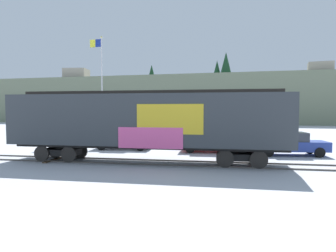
{
  "coord_description": "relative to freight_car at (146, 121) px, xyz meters",
  "views": [
    {
      "loc": [
        5.1,
        -16.11,
        3.01
      ],
      "look_at": [
        0.87,
        1.53,
        2.03
      ],
      "focal_mm": 31.81,
      "sensor_mm": 36.0,
      "label": 1
    }
  ],
  "objects": [
    {
      "name": "hillside",
      "position": [
        0.09,
        59.67,
        2.95
      ],
      "size": [
        158.36,
        28.3,
        15.5
      ],
      "color": "slate",
      "rests_on": "ground_plane"
    },
    {
      "name": "flagpole",
      "position": [
        -7.93,
        10.39,
        3.71
      ],
      "size": [
        1.34,
        0.22,
        10.05
      ],
      "color": "silver",
      "rests_on": "ground_plane"
    },
    {
      "name": "track",
      "position": [
        -1.33,
        -0.08,
        -2.35
      ],
      "size": [
        59.98,
        5.37,
        0.08
      ],
      "color": "#4C4742",
      "rests_on": "ground_plane"
    },
    {
      "name": "ground_plane",
      "position": [
        0.03,
        0.0,
        -2.39
      ],
      "size": [
        260.0,
        260.0,
        0.0
      ],
      "primitive_type": "plane",
      "color": "#B2B5BC"
    },
    {
      "name": "parked_car_silver",
      "position": [
        -3.49,
        5.21,
        -1.55
      ],
      "size": [
        4.54,
        2.38,
        1.69
      ],
      "color": "#B7BABF",
      "rests_on": "ground_plane"
    },
    {
      "name": "parked_car_red",
      "position": [
        3.2,
        5.23,
        -1.49
      ],
      "size": [
        4.5,
        2.32,
        1.79
      ],
      "color": "#B21E1E",
      "rests_on": "ground_plane"
    },
    {
      "name": "freight_car",
      "position": [
        0.0,
        0.0,
        0.0
      ],
      "size": [
        15.79,
        3.83,
        4.12
      ],
      "color": "#33383D",
      "rests_on": "ground_plane"
    },
    {
      "name": "parked_car_blue",
      "position": [
        8.41,
        4.87,
        -1.61
      ],
      "size": [
        4.84,
        2.41,
        1.54
      ],
      "color": "navy",
      "rests_on": "ground_plane"
    }
  ]
}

